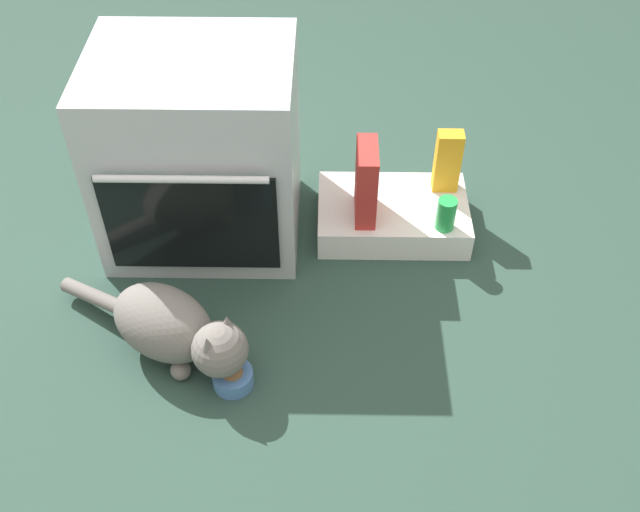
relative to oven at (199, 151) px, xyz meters
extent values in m
plane|color=#284238|center=(0.05, -0.46, -0.34)|extent=(8.00, 8.00, 0.00)
cube|color=#B7BABF|center=(0.00, 0.00, 0.00)|extent=(0.65, 0.53, 0.69)
cube|color=black|center=(0.00, -0.27, -0.09)|extent=(0.56, 0.01, 0.38)
cylinder|color=silver|center=(0.00, -0.30, 0.12)|extent=(0.52, 0.02, 0.02)
cube|color=white|center=(0.67, 0.01, -0.29)|extent=(0.54, 0.35, 0.11)
cylinder|color=#4C7AB7|center=(0.16, -0.70, -0.32)|extent=(0.12, 0.12, 0.06)
sphere|color=brown|center=(0.16, -0.70, -0.30)|extent=(0.07, 0.07, 0.07)
ellipsoid|color=slate|center=(-0.06, -0.57, -0.22)|extent=(0.41, 0.37, 0.22)
sphere|color=slate|center=(0.13, -0.68, -0.20)|extent=(0.17, 0.17, 0.17)
cone|color=slate|center=(0.15, -0.64, -0.14)|extent=(0.06, 0.06, 0.08)
cone|color=slate|center=(0.10, -0.72, -0.14)|extent=(0.06, 0.06, 0.08)
cylinder|color=slate|center=(-0.31, -0.42, -0.27)|extent=(0.28, 0.19, 0.09)
sphere|color=slate|center=(0.06, -0.57, -0.31)|extent=(0.06, 0.06, 0.06)
sphere|color=slate|center=(0.00, -0.67, -0.31)|extent=(0.06, 0.06, 0.06)
cube|color=orange|center=(0.86, 0.10, -0.11)|extent=(0.09, 0.06, 0.24)
cylinder|color=green|center=(0.84, -0.11, -0.17)|extent=(0.07, 0.07, 0.12)
cube|color=#B72D28|center=(0.56, -0.04, -0.09)|extent=(0.07, 0.18, 0.28)
camera|label=1|loc=(0.44, -2.00, 1.53)|focal=41.76mm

